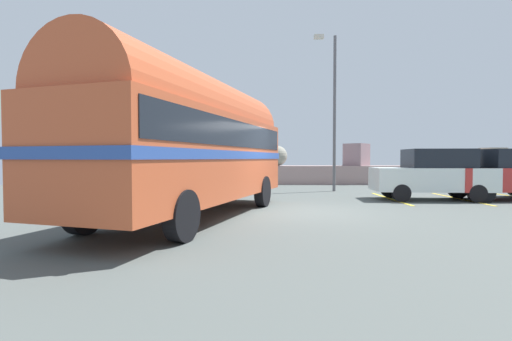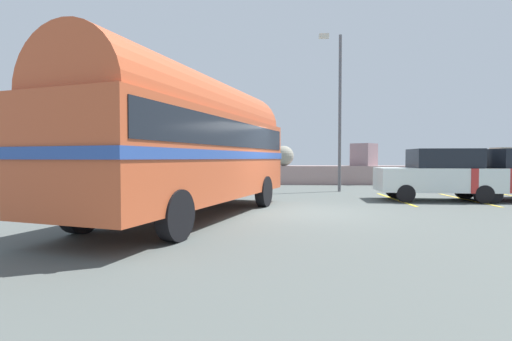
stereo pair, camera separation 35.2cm
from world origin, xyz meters
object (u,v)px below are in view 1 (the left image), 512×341
at_px(parked_car_nearest, 433,174).
at_px(parked_car_middle, 508,174).
at_px(vintage_coach, 193,139).
at_px(lamp_post, 333,105).

xyz_separation_m(parked_car_nearest, parked_car_middle, (2.76, 0.07, 0.00)).
relative_size(parked_car_nearest, parked_car_middle, 1.00).
height_order(vintage_coach, parked_car_middle, vintage_coach).
bearing_deg(lamp_post, parked_car_middle, -31.18).
bearing_deg(vintage_coach, parked_car_middle, 37.99).
distance_m(parked_car_nearest, parked_car_middle, 2.76).
height_order(parked_car_nearest, lamp_post, lamp_post).
distance_m(vintage_coach, parked_car_nearest, 9.11).
bearing_deg(lamp_post, vintage_coach, -122.99).
xyz_separation_m(parked_car_nearest, lamp_post, (-2.99, 3.55, 3.02)).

